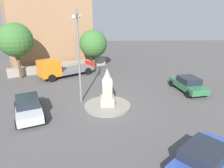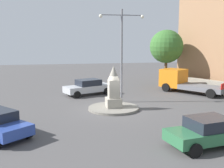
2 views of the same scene
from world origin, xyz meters
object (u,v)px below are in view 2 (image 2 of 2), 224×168
Objects in this scene: car_green_passing at (210,131)px; truck_orange_waiting at (183,81)px; tree_mid_cluster at (166,47)px; streetlamp at (122,47)px; car_silver_parked_left at (88,87)px; monument at (114,89)px.

car_green_passing is 14.18m from truck_orange_waiting.
car_green_passing is at bearing 74.39° from tree_mid_cluster.
streetlamp reaches higher than truck_orange_waiting.
car_green_passing is (-4.37, 13.64, -0.02)m from car_silver_parked_left.
streetlamp reaches higher than tree_mid_cluster.
car_silver_parked_left is 1.04× the size of car_green_passing.
tree_mid_cluster is at bearing -88.70° from truck_orange_waiting.
car_green_passing is at bearing 111.78° from monument.
streetlamp reaches higher than monument.
monument is 8.48m from car_green_passing.
monument is 0.41× the size of streetlamp.
car_silver_parked_left is at bearing 23.18° from tree_mid_cluster.
monument is 5.98m from car_silver_parked_left.
car_silver_parked_left is 0.73× the size of truck_orange_waiting.
car_green_passing is 0.71× the size of truck_orange_waiting.
car_silver_parked_left is (2.36, -3.59, -3.81)m from streetlamp.
truck_orange_waiting reaches higher than car_green_passing.
truck_orange_waiting is (-8.16, -5.42, -0.51)m from monument.
monument is at bearing 33.61° from truck_orange_waiting.
truck_orange_waiting is at bearing -146.39° from monument.
tree_mid_cluster is at bearing -105.61° from car_green_passing.
tree_mid_cluster is (-4.92, -17.62, 3.62)m from car_green_passing.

